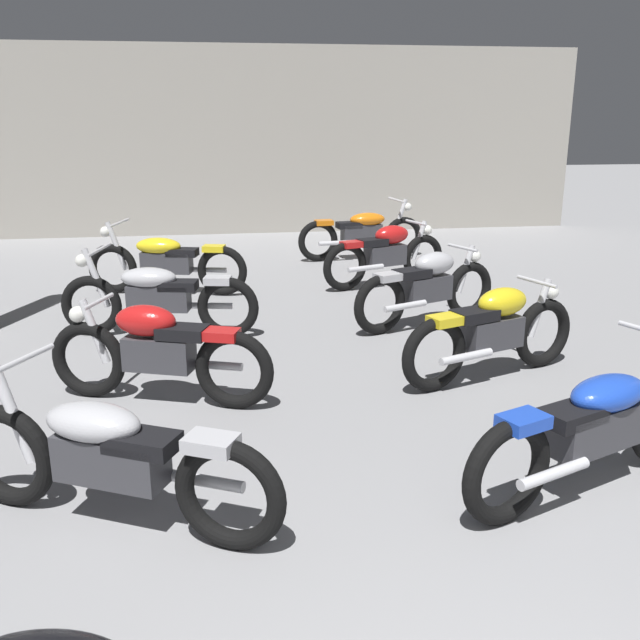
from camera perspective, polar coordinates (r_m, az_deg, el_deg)
back_wall at (r=14.39m, az=-5.11°, el=14.17°), size 12.99×0.24×3.60m
motorcycle_left_row_1 at (r=4.35m, az=-16.65°, el=-10.45°), size 1.99×1.12×0.97m
motorcycle_left_row_2 at (r=6.03m, az=-12.94°, el=-2.42°), size 1.89×0.79×0.88m
motorcycle_left_row_3 at (r=7.83m, az=-12.97°, el=1.90°), size 2.15×0.72×0.97m
motorcycle_left_row_4 at (r=9.66m, az=-12.34°, el=4.67°), size 2.13×0.80×0.97m
motorcycle_right_row_1 at (r=4.87m, az=21.37°, el=-7.92°), size 2.05×1.02×0.97m
motorcycle_right_row_2 at (r=6.60m, az=13.79°, el=-0.82°), size 1.89×0.80×0.88m
motorcycle_right_row_3 at (r=8.13m, az=8.67°, el=2.70°), size 1.86×0.85×0.88m
motorcycle_right_row_4 at (r=9.97m, az=5.34°, el=5.38°), size 1.89×0.78×0.88m
motorcycle_right_row_5 at (r=11.80m, az=3.43°, el=7.12°), size 2.17×0.69×0.97m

